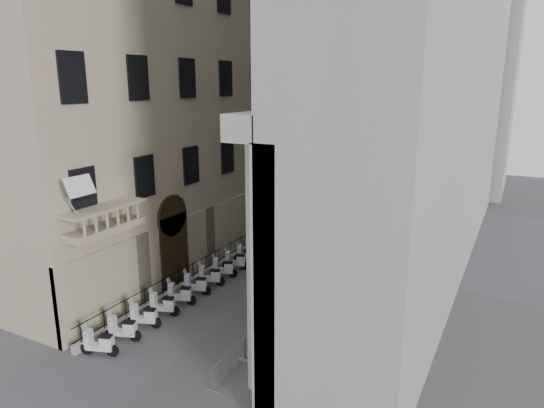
{
  "coord_description": "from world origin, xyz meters",
  "views": [
    {
      "loc": [
        12.48,
        -8.97,
        11.87
      ],
      "look_at": [
        -0.9,
        16.64,
        4.5
      ],
      "focal_mm": 32.0,
      "sensor_mm": 36.0,
      "label": 1
    }
  ],
  "objects_px": {
    "scooter_0": "(101,355)",
    "info_kiosk": "(284,219)",
    "pedestrian_a": "(341,238)",
    "pedestrian_b": "(352,218)",
    "street_lamp": "(273,171)",
    "security_tent": "(303,193)"
  },
  "relations": [
    {
      "from": "info_kiosk",
      "to": "pedestrian_b",
      "type": "relative_size",
      "value": 1.03
    },
    {
      "from": "scooter_0",
      "to": "pedestrian_b",
      "type": "xyz_separation_m",
      "value": [
        3.75,
        23.48,
        0.92
      ]
    },
    {
      "from": "pedestrian_a",
      "to": "pedestrian_b",
      "type": "relative_size",
      "value": 1.04
    },
    {
      "from": "scooter_0",
      "to": "pedestrian_a",
      "type": "xyz_separation_m",
      "value": [
        4.86,
        17.93,
        0.95
      ]
    },
    {
      "from": "street_lamp",
      "to": "info_kiosk",
      "type": "xyz_separation_m",
      "value": [
        -0.34,
        2.55,
        -4.41
      ]
    },
    {
      "from": "info_kiosk",
      "to": "pedestrian_a",
      "type": "xyz_separation_m",
      "value": [
        5.84,
        -2.5,
        -0.0
      ]
    },
    {
      "from": "pedestrian_a",
      "to": "scooter_0",
      "type": "bearing_deg",
      "value": 94.53
    },
    {
      "from": "scooter_0",
      "to": "info_kiosk",
      "type": "height_order",
      "value": "info_kiosk"
    },
    {
      "from": "street_lamp",
      "to": "pedestrian_a",
      "type": "relative_size",
      "value": 4.68
    },
    {
      "from": "scooter_0",
      "to": "street_lamp",
      "type": "distance_m",
      "value": 18.68
    },
    {
      "from": "street_lamp",
      "to": "info_kiosk",
      "type": "bearing_deg",
      "value": 73.57
    },
    {
      "from": "info_kiosk",
      "to": "pedestrian_a",
      "type": "height_order",
      "value": "pedestrian_a"
    },
    {
      "from": "street_lamp",
      "to": "scooter_0",
      "type": "bearing_deg",
      "value": -111.86
    },
    {
      "from": "scooter_0",
      "to": "pedestrian_a",
      "type": "height_order",
      "value": "pedestrian_a"
    },
    {
      "from": "security_tent",
      "to": "pedestrian_b",
      "type": "xyz_separation_m",
      "value": [
        4.15,
        0.53,
        -1.74
      ]
    },
    {
      "from": "street_lamp",
      "to": "pedestrian_b",
      "type": "height_order",
      "value": "street_lamp"
    },
    {
      "from": "info_kiosk",
      "to": "security_tent",
      "type": "bearing_deg",
      "value": 82.9
    },
    {
      "from": "pedestrian_a",
      "to": "pedestrian_b",
      "type": "xyz_separation_m",
      "value": [
        -1.1,
        5.55,
        -0.04
      ]
    },
    {
      "from": "info_kiosk",
      "to": "pedestrian_b",
      "type": "height_order",
      "value": "info_kiosk"
    },
    {
      "from": "scooter_0",
      "to": "pedestrian_a",
      "type": "distance_m",
      "value": 18.6
    },
    {
      "from": "security_tent",
      "to": "street_lamp",
      "type": "bearing_deg",
      "value": -92.9
    },
    {
      "from": "street_lamp",
      "to": "info_kiosk",
      "type": "relative_size",
      "value": 4.72
    }
  ]
}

